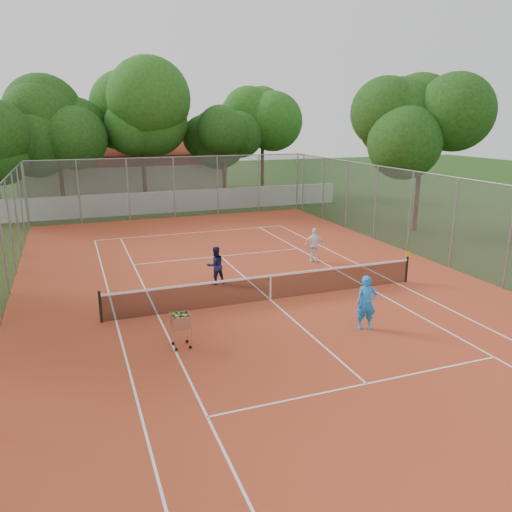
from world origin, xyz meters
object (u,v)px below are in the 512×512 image
object	(u,v)px
ball_hopper	(181,330)
player_near	(366,303)
tennis_net	(270,287)
player_far_left	(215,265)
player_far_right	(315,245)
clubhouse	(123,169)

from	to	relation	value
ball_hopper	player_near	bearing A→B (deg)	14.58
tennis_net	ball_hopper	xyz separation A→B (m)	(-3.89, -2.73, 0.07)
tennis_net	player_far_left	distance (m)	2.87
tennis_net	player_far_right	distance (m)	5.53
player_near	player_far_left	world-z (taller)	player_near
player_near	player_far_left	distance (m)	6.75
tennis_net	player_far_right	xyz separation A→B (m)	(3.81, 3.99, 0.30)
player_far_left	ball_hopper	bearing A→B (deg)	56.06
player_near	player_far_left	size ratio (longest dim) A/B	1.13
clubhouse	player_far_right	xyz separation A→B (m)	(5.81, -25.01, -1.39)
player_far_right	player_far_left	bearing A→B (deg)	39.85
player_far_left	ball_hopper	distance (m)	5.83
player_far_right	ball_hopper	distance (m)	10.22
clubhouse	player_far_left	xyz separation A→B (m)	(0.65, -26.49, -1.42)
player_far_left	ball_hopper	size ratio (longest dim) A/B	1.38
player_far_left	player_far_right	xyz separation A→B (m)	(5.16, 1.48, 0.03)
player_far_right	ball_hopper	bearing A→B (deg)	65.00
player_near	player_far_right	world-z (taller)	player_near
tennis_net	player_far_right	bearing A→B (deg)	46.31
tennis_net	clubhouse	bearing A→B (deg)	93.95
tennis_net	clubhouse	world-z (taller)	clubhouse
clubhouse	player_far_right	world-z (taller)	clubhouse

